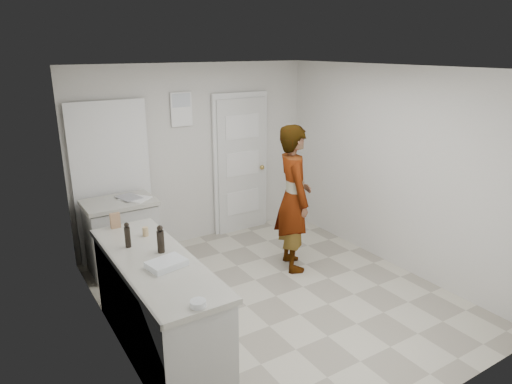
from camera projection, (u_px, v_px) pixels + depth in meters
ground at (276, 296)px, 5.17m from camera, size 4.00×4.00×0.00m
room_shell at (187, 173)px, 6.34m from camera, size 4.00×4.00×4.00m
main_counter at (158, 309)px, 4.14m from camera, size 0.64×1.96×0.93m
side_counter at (122, 239)px, 5.65m from camera, size 0.84×0.61×0.93m
person at (294, 198)px, 5.61m from camera, size 0.64×0.78×1.83m
cake_mix_box at (115, 221)px, 4.65m from camera, size 0.10×0.04×0.16m
spice_jar at (145, 232)px, 4.46m from camera, size 0.06×0.06×0.09m
oil_cruet_a at (161, 239)px, 4.08m from camera, size 0.07×0.07×0.26m
oil_cruet_b at (127, 235)px, 4.19m from camera, size 0.05×0.05×0.24m
baking_dish at (167, 264)px, 3.84m from camera, size 0.35×0.27×0.05m
egg_bowl at (198, 304)px, 3.25m from camera, size 0.12×0.12×0.05m
papers at (135, 198)px, 5.56m from camera, size 0.40×0.42×0.01m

